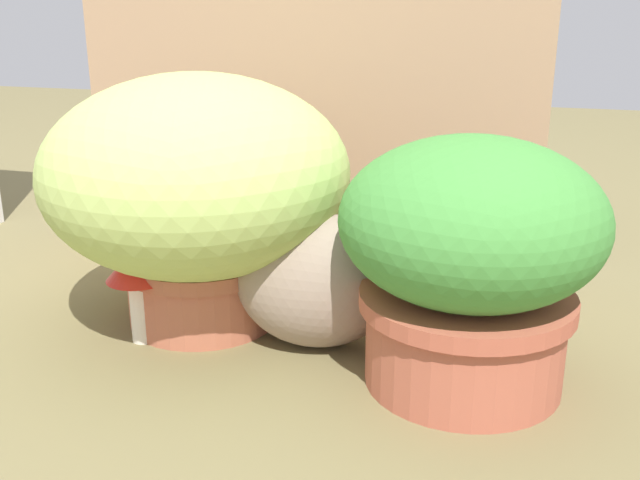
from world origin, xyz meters
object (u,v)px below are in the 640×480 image
Objects in this scene: cat at (328,273)px; mushroom_ornament_red at (139,272)px; grass_planter at (197,185)px; leafy_planter at (470,255)px.

mushroom_ornament_red is (-0.29, -0.07, -0.00)m from cat.
leafy_planter is (0.45, -0.09, -0.05)m from grass_planter.
leafy_planter is 0.94× the size of cat.
grass_planter is 1.30× the size of cat.
cat is (0.23, -0.03, -0.12)m from grass_planter.
leafy_planter reaches higher than cat.
cat is 0.30m from mushroom_ornament_red.
grass_planter is at bearing 172.70° from cat.
leafy_planter is at bearing -11.30° from grass_planter.
leafy_planter is at bearing 1.43° from mushroom_ornament_red.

